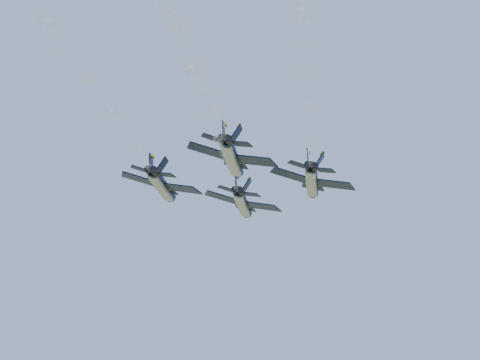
% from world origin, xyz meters
% --- Properties ---
extents(jet_lead, '(12.46, 16.67, 4.56)m').
position_xyz_m(jet_lead, '(-1.21, 10.07, 105.97)').
color(jet_lead, black).
extents(jet_left, '(12.46, 16.67, 4.56)m').
position_xyz_m(jet_left, '(-11.03, -1.19, 105.97)').
color(jet_left, black).
extents(jet_right, '(12.46, 16.67, 4.56)m').
position_xyz_m(jet_right, '(11.18, 2.37, 105.97)').
color(jet_right, black).
extents(jet_slot, '(12.46, 16.67, 4.56)m').
position_xyz_m(jet_slot, '(2.01, -9.57, 105.97)').
color(jet_slot, black).
extents(smoke_trail_lead, '(9.36, 60.76, 1.95)m').
position_xyz_m(smoke_trail_lead, '(4.56, -34.32, 106.00)').
color(smoke_trail_lead, white).
extents(smoke_trail_left, '(9.36, 60.76, 1.95)m').
position_xyz_m(smoke_trail_left, '(-5.26, -45.57, 106.00)').
color(smoke_trail_left, white).
extents(smoke_trail_right, '(9.36, 60.76, 1.95)m').
position_xyz_m(smoke_trail_right, '(16.95, -42.02, 106.00)').
color(smoke_trail_right, white).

